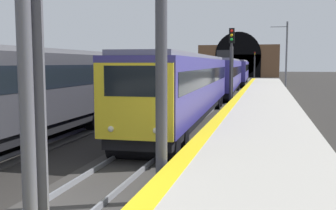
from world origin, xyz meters
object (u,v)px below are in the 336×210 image
Objects in this scene: train_main_approaching at (225,74)px; catenary_mast_near at (286,56)px; train_adjacent_platform at (148,77)px; railway_signal_near at (27,93)px; railway_signal_mid at (231,61)px; railway_signal_far at (255,64)px.

catenary_mast_near reaches higher than train_main_approaching.
catenary_mast_near is at bearing -32.94° from train_adjacent_platform.
railway_signal_near is at bearing 174.22° from catenary_mast_near.
railway_signal_mid reaches higher than railway_signal_near.
catenary_mast_near reaches higher than railway_signal_near.
railway_signal_mid is at bearing 6.25° from train_main_approaching.
train_adjacent_platform is 21.94m from catenary_mast_near.
railway_signal_mid is at bearing 0.00° from railway_signal_far.
train_main_approaching is 11.61× the size of railway_signal_near.
train_adjacent_platform is 51.29m from railway_signal_far.
railway_signal_near reaches higher than train_adjacent_platform.
train_adjacent_platform is 28.54m from railway_signal_near.
railway_signal_near is (-38.82, -1.86, 0.86)m from train_main_approaching.
railway_signal_mid is at bearing -180.00° from railway_signal_near.
catenary_mast_near is at bearing 8.21° from railway_signal_far.
railway_signal_near is 25.14m from railway_signal_mid.
railway_signal_near is at bearing 0.00° from railway_signal_mid.
railway_signal_near is at bearing -166.27° from train_adjacent_platform.
train_main_approaching is 1.03× the size of train_adjacent_platform.
train_adjacent_platform is 7.13× the size of catenary_mast_near.
train_adjacent_platform is 7.58m from railway_signal_mid.
railway_signal_far is (39.62, -1.86, 1.09)m from train_main_approaching.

